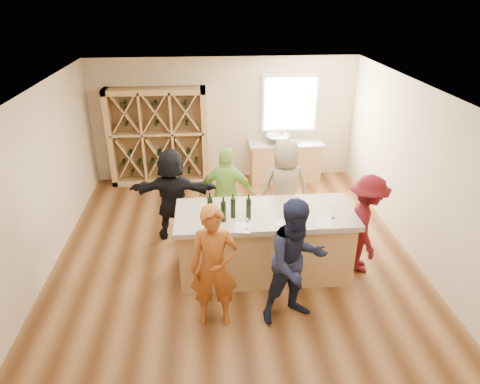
{
  "coord_description": "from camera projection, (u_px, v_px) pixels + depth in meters",
  "views": [
    {
      "loc": [
        -0.4,
        -6.02,
        4.17
      ],
      "look_at": [
        0.1,
        0.2,
        1.15
      ],
      "focal_mm": 32.0,
      "sensor_mm": 36.0,
      "label": 1
    }
  ],
  "objects": [
    {
      "name": "floor",
      "position": [
        235.0,
        261.0,
        7.27
      ],
      "size": [
        6.0,
        7.0,
        0.1
      ],
      "primitive_type": "cube",
      "color": "brown",
      "rests_on": "ground"
    },
    {
      "name": "ceiling",
      "position": [
        234.0,
        90.0,
        6.01
      ],
      "size": [
        6.0,
        7.0,
        0.1
      ],
      "primitive_type": "cube",
      "color": "white",
      "rests_on": "ground"
    },
    {
      "name": "wall_back",
      "position": [
        224.0,
        119.0,
        9.82
      ],
      "size": [
        6.0,
        0.1,
        2.8
      ],
      "primitive_type": "cube",
      "color": "beige",
      "rests_on": "ground"
    },
    {
      "name": "wall_front",
      "position": [
        265.0,
        366.0,
        3.45
      ],
      "size": [
        6.0,
        0.1,
        2.8
      ],
      "primitive_type": "cube",
      "color": "beige",
      "rests_on": "ground"
    },
    {
      "name": "wall_left",
      "position": [
        32.0,
        190.0,
        6.42
      ],
      "size": [
        0.1,
        7.0,
        2.8
      ],
      "primitive_type": "cube",
      "color": "beige",
      "rests_on": "ground"
    },
    {
      "name": "wall_right",
      "position": [
        424.0,
        177.0,
        6.86
      ],
      "size": [
        0.1,
        7.0,
        2.8
      ],
      "primitive_type": "cube",
      "color": "beige",
      "rests_on": "ground"
    },
    {
      "name": "window_frame",
      "position": [
        290.0,
        104.0,
        9.71
      ],
      "size": [
        1.3,
        0.06,
        1.3
      ],
      "primitive_type": "cube",
      "color": "white",
      "rests_on": "wall_back"
    },
    {
      "name": "window_pane",
      "position": [
        290.0,
        104.0,
        9.68
      ],
      "size": [
        1.18,
        0.01,
        1.18
      ],
      "primitive_type": "cube",
      "color": "white",
      "rests_on": "wall_back"
    },
    {
      "name": "wine_rack",
      "position": [
        158.0,
        137.0,
        9.6
      ],
      "size": [
        2.2,
        0.45,
        2.2
      ],
      "primitive_type": "cube",
      "color": "tan",
      "rests_on": "floor"
    },
    {
      "name": "back_counter_base",
      "position": [
        285.0,
        162.0,
        10.03
      ],
      "size": [
        1.6,
        0.58,
        0.86
      ],
      "primitive_type": "cube",
      "color": "tan",
      "rests_on": "floor"
    },
    {
      "name": "back_counter_top",
      "position": [
        286.0,
        144.0,
        9.83
      ],
      "size": [
        1.7,
        0.62,
        0.06
      ],
      "primitive_type": "cube",
      "color": "#B4A692",
      "rests_on": "back_counter_base"
    },
    {
      "name": "sink",
      "position": [
        277.0,
        139.0,
        9.76
      ],
      "size": [
        0.54,
        0.54,
        0.19
      ],
      "primitive_type": "imported",
      "color": "silver",
      "rests_on": "back_counter_top"
    },
    {
      "name": "faucet",
      "position": [
        276.0,
        134.0,
        9.9
      ],
      "size": [
        0.02,
        0.02,
        0.3
      ],
      "primitive_type": "cylinder",
      "color": "silver",
      "rests_on": "back_counter_top"
    },
    {
      "name": "tasting_counter_base",
      "position": [
        264.0,
        245.0,
        6.72
      ],
      "size": [
        2.6,
        1.0,
        1.0
      ],
      "primitive_type": "cube",
      "color": "tan",
      "rests_on": "floor"
    },
    {
      "name": "tasting_counter_top",
      "position": [
        265.0,
        214.0,
        6.48
      ],
      "size": [
        2.72,
        1.12,
        0.08
      ],
      "primitive_type": "cube",
      "color": "#B4A692",
      "rests_on": "tasting_counter_base"
    },
    {
      "name": "wine_bottle_a",
      "position": [
        210.0,
        208.0,
        6.24
      ],
      "size": [
        0.11,
        0.11,
        0.33
      ],
      "primitive_type": "cylinder",
      "rotation": [
        0.0,
        0.0,
        -0.43
      ],
      "color": "black",
      "rests_on": "tasting_counter_top"
    },
    {
      "name": "wine_bottle_b",
      "position": [
        223.0,
        212.0,
        6.15
      ],
      "size": [
        0.1,
        0.1,
        0.31
      ],
      "primitive_type": "cylinder",
      "rotation": [
        0.0,
        0.0,
        -0.43
      ],
      "color": "black",
      "rests_on": "tasting_counter_top"
    },
    {
      "name": "wine_bottle_c",
      "position": [
        233.0,
        208.0,
        6.26
      ],
      "size": [
        0.08,
        0.08,
        0.3
      ],
      "primitive_type": "cylinder",
      "rotation": [
        0.0,
        0.0,
        0.01
      ],
      "color": "black",
      "rests_on": "tasting_counter_top"
    },
    {
      "name": "wine_bottle_e",
      "position": [
        249.0,
        209.0,
        6.23
      ],
      "size": [
        0.08,
        0.08,
        0.31
      ],
      "primitive_type": "cylinder",
      "rotation": [
        0.0,
        0.0,
        -0.05
      ],
      "color": "black",
      "rests_on": "tasting_counter_top"
    },
    {
      "name": "wine_glass_a",
      "position": [
        247.0,
        225.0,
        5.97
      ],
      "size": [
        0.07,
        0.07,
        0.16
      ],
      "primitive_type": "cone",
      "rotation": [
        0.0,
        0.0,
        -0.21
      ],
      "color": "white",
      "rests_on": "tasting_counter_top"
    },
    {
      "name": "wine_glass_b",
      "position": [
        284.0,
        222.0,
        6.02
      ],
      "size": [
        0.07,
        0.07,
        0.17
      ],
      "primitive_type": "cone",
      "rotation": [
        0.0,
        0.0,
        -0.22
      ],
      "color": "white",
      "rests_on": "tasting_counter_top"
    },
    {
      "name": "wine_glass_d",
      "position": [
        298.0,
        211.0,
        6.31
      ],
      "size": [
        0.08,
        0.08,
        0.19
      ],
      "primitive_type": "cone",
      "rotation": [
        0.0,
        0.0,
        0.12
      ],
      "color": "white",
      "rests_on": "tasting_counter_top"
    },
    {
      "name": "wine_glass_e",
      "position": [
        334.0,
        213.0,
        6.27
      ],
      "size": [
        0.07,
        0.07,
        0.17
      ],
      "primitive_type": "cone",
      "rotation": [
        0.0,
        0.0,
        0.12
      ],
      "color": "white",
      "rests_on": "tasting_counter_top"
    },
    {
      "name": "tasting_menu_a",
      "position": [
        243.0,
        228.0,
        6.05
      ],
      "size": [
        0.27,
        0.34,
        0.0
      ],
      "primitive_type": "cube",
      "rotation": [
        0.0,
        0.0,
        -0.17
      ],
      "color": "white",
      "rests_on": "tasting_counter_top"
    },
    {
      "name": "tasting_menu_b",
      "position": [
        284.0,
        224.0,
        6.13
      ],
      "size": [
        0.25,
        0.31,
        0.0
      ],
      "primitive_type": "cube",
      "rotation": [
        0.0,
        0.0,
        0.15
      ],
      "color": "white",
      "rests_on": "tasting_counter_top"
    },
    {
      "name": "tasting_menu_c",
      "position": [
        324.0,
        223.0,
        6.16
      ],
      "size": [
        0.24,
        0.31,
        0.0
      ],
      "primitive_type": "cube",
      "rotation": [
        0.0,
        0.0,
        -0.08
      ],
      "color": "white",
      "rests_on": "tasting_counter_top"
    },
    {
      "name": "person_near_left",
      "position": [
        214.0,
        267.0,
        5.54
      ],
      "size": [
        0.67,
        0.51,
        1.75
      ],
      "primitive_type": "imported",
      "rotation": [
        0.0,
        0.0,
        -0.07
      ],
      "color": "#994C19",
      "rests_on": "floor"
    },
    {
      "name": "person_near_right",
      "position": [
        296.0,
        262.0,
        5.6
      ],
      "size": [
        0.97,
        0.7,
        1.8
      ],
      "primitive_type": "imported",
      "rotation": [
        0.0,
        0.0,
        0.28
      ],
      "color": "#191E38",
      "rests_on": "floor"
    },
    {
      "name": "person_server",
      "position": [
        366.0,
        224.0,
        6.66
      ],
      "size": [
        0.69,
        1.13,
        1.63
      ],
      "primitive_type": "imported",
      "rotation": [
        0.0,
        0.0,
        1.36
      ],
      "color": "#590F14",
      "rests_on": "floor"
    },
    {
      "name": "person_far_mid",
      "position": [
        227.0,
        194.0,
        7.53
      ],
      "size": [
        1.1,
        0.75,
        1.72
      ],
      "primitive_type": "imported",
      "rotation": [
        0.0,
        0.0,
        2.89
      ],
      "color": "#8CC64C",
      "rests_on": "floor"
    },
    {
      "name": "person_far_right",
      "position": [
        285.0,
        189.0,
        7.6
      ],
      "size": [
        0.94,
        0.66,
        1.82
      ],
      "primitive_type": "imported",
      "rotation": [
        0.0,
        0.0,
        3.23
      ],
      "color": "gray",
      "rests_on": "floor"
    },
    {
      "name": "person_far_left",
      "position": [
        173.0,
        195.0,
        7.54
      ],
      "size": [
        1.6,
        0.66,
        1.69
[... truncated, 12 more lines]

